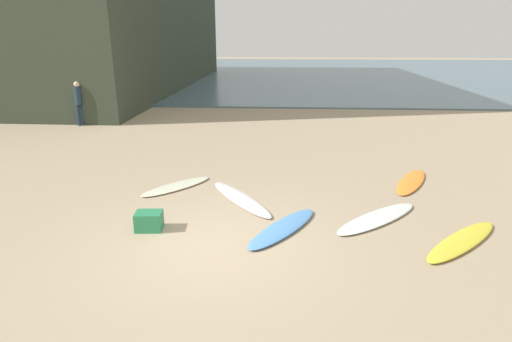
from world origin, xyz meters
TOP-DOWN VIEW (x-y plane):
  - ground_plane at (0.00, 0.00)m, footprint 120.00×120.00m
  - ocean_water at (0.00, 34.62)m, footprint 120.00×40.00m
  - surfboard_0 at (1.29, 0.72)m, footprint 1.64×2.15m
  - surfboard_1 at (4.58, 3.64)m, footprint 1.51×2.25m
  - surfboard_2 at (-1.38, 2.95)m, footprint 1.73×1.85m
  - surfboard_3 at (3.23, 1.30)m, footprint 2.19×2.06m
  - surfboard_4 at (4.58, 0.37)m, footprint 2.08×2.04m
  - surfboard_5 at (0.31, 2.20)m, footprint 1.83×2.39m
  - beachgoer_near at (-7.09, 10.07)m, footprint 0.39×0.39m
  - beach_cooler at (-1.34, 0.59)m, footprint 0.54×0.42m

SIDE VIEW (x-z plane):
  - ground_plane at x=0.00m, z-range 0.00..0.00m
  - surfboard_2 at x=-1.38m, z-range 0.00..0.07m
  - surfboard_1 at x=4.58m, z-range 0.00..0.08m
  - surfboard_3 at x=3.23m, z-range 0.00..0.08m
  - ocean_water at x=0.00m, z-range 0.00..0.08m
  - surfboard_5 at x=0.31m, z-range 0.00..0.09m
  - surfboard_4 at x=4.58m, z-range 0.00..0.09m
  - surfboard_0 at x=1.29m, z-range 0.00..0.09m
  - beach_cooler at x=-1.34m, z-range 0.00..0.36m
  - beachgoer_near at x=-7.09m, z-range 0.11..1.91m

